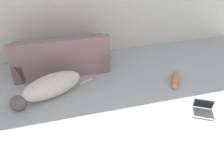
{
  "coord_description": "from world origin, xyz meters",
  "views": [
    {
      "loc": [
        -1.26,
        -0.46,
        2.58
      ],
      "look_at": [
        -0.42,
        2.55,
        0.52
      ],
      "focal_mm": 40.0,
      "sensor_mm": 36.0,
      "label": 1
    }
  ],
  "objects_px": {
    "couch": "(61,59)",
    "cat": "(175,78)",
    "laptop_open": "(203,108)",
    "dog": "(49,87)"
  },
  "relations": [
    {
      "from": "dog",
      "to": "laptop_open",
      "type": "xyz_separation_m",
      "value": [
        2.32,
        -1.07,
        -0.13
      ]
    },
    {
      "from": "cat",
      "to": "laptop_open",
      "type": "bearing_deg",
      "value": 31.85
    },
    {
      "from": "couch",
      "to": "cat",
      "type": "relative_size",
      "value": 3.26
    },
    {
      "from": "cat",
      "to": "laptop_open",
      "type": "distance_m",
      "value": 0.91
    },
    {
      "from": "couch",
      "to": "cat",
      "type": "height_order",
      "value": "couch"
    },
    {
      "from": "couch",
      "to": "cat",
      "type": "distance_m",
      "value": 2.28
    },
    {
      "from": "couch",
      "to": "laptop_open",
      "type": "bearing_deg",
      "value": 136.4
    },
    {
      "from": "couch",
      "to": "dog",
      "type": "height_order",
      "value": "couch"
    },
    {
      "from": "couch",
      "to": "laptop_open",
      "type": "height_order",
      "value": "couch"
    },
    {
      "from": "dog",
      "to": "cat",
      "type": "bearing_deg",
      "value": 152.99
    }
  ]
}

